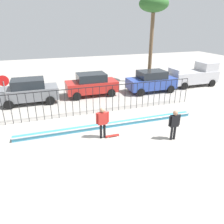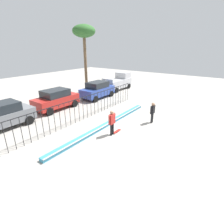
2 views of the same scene
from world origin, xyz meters
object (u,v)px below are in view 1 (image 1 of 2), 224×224
at_px(camera_operator, 174,123).
at_px(skateboard, 112,136).
at_px(parked_car_red, 92,84).
at_px(palm_tree_tall, 154,7).
at_px(parked_car_blue, 151,81).
at_px(stop_sign, 5,88).
at_px(parked_car_gray, 29,91).
at_px(pickup_truck, 195,75).
at_px(skateboarder, 103,120).

bearing_deg(camera_operator, skateboard, 39.84).
height_order(parked_car_red, palm_tree_tall, palm_tree_tall).
distance_m(parked_car_blue, stop_sign, 11.91).
bearing_deg(camera_operator, parked_car_gray, 14.41).
bearing_deg(pickup_truck, skateboarder, -148.24).
xyz_separation_m(skateboard, pickup_truck, (11.15, 7.40, 0.98)).
height_order(skateboarder, parked_car_gray, parked_car_gray).
relative_size(camera_operator, parked_car_red, 0.39).
distance_m(parked_car_red, palm_tree_tall, 9.46).
relative_size(skateboard, parked_car_red, 0.19).
bearing_deg(skateboarder, parked_car_red, 108.86).
bearing_deg(skateboard, skateboarder, 175.19).
bearing_deg(skateboarder, stop_sign, 158.81).
distance_m(parked_car_red, parked_car_blue, 5.39).
xyz_separation_m(skateboard, parked_car_red, (0.69, 7.54, 0.91)).
bearing_deg(palm_tree_tall, parked_car_red, -160.41).
xyz_separation_m(parked_car_gray, stop_sign, (-1.51, -0.99, 0.64)).
bearing_deg(parked_car_gray, palm_tree_tall, 13.67).
bearing_deg(pickup_truck, parked_car_blue, -174.52).
bearing_deg(parked_car_red, camera_operator, -72.99).
distance_m(skateboard, camera_operator, 3.40).
relative_size(skateboard, pickup_truck, 0.17).
relative_size(skateboarder, camera_operator, 1.06).
height_order(parked_car_red, pickup_truck, pickup_truck).
height_order(camera_operator, parked_car_blue, parked_car_blue).
relative_size(parked_car_red, stop_sign, 1.72).
bearing_deg(skateboarder, parked_car_gray, 146.09).
xyz_separation_m(camera_operator, parked_car_gray, (-7.32, 8.53, -0.03)).
bearing_deg(skateboard, parked_car_gray, 120.75).
xyz_separation_m(parked_car_red, stop_sign, (-6.53, -1.33, 0.64)).
distance_m(parked_car_gray, parked_car_red, 5.04).
height_order(skateboarder, parked_car_red, parked_car_red).
distance_m(pickup_truck, palm_tree_tall, 7.61).
xyz_separation_m(skateboarder, skateboard, (0.53, -0.04, -1.01)).
distance_m(parked_car_gray, stop_sign, 1.91).
height_order(skateboarder, parked_car_blue, parked_car_blue).
xyz_separation_m(parked_car_red, pickup_truck, (10.46, -0.15, 0.06)).
bearing_deg(palm_tree_tall, skateboarder, -128.79).
xyz_separation_m(camera_operator, parked_car_blue, (3.05, 8.19, -0.03)).
bearing_deg(stop_sign, palm_tree_tall, 15.68).
relative_size(stop_sign, palm_tree_tall, 0.30).
xyz_separation_m(camera_operator, parked_car_red, (-2.29, 8.87, -0.03)).
height_order(pickup_truck, stop_sign, stop_sign).
bearing_deg(camera_operator, pickup_truck, -69.33).
bearing_deg(parked_car_blue, skateboarder, -130.92).
bearing_deg(parked_car_blue, stop_sign, -173.90).
height_order(parked_car_gray, parked_car_blue, same).
relative_size(camera_operator, parked_car_gray, 0.39).
bearing_deg(skateboard, palm_tree_tall, 52.95).
bearing_deg(camera_operator, parked_car_red, -11.73).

